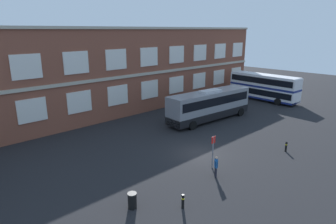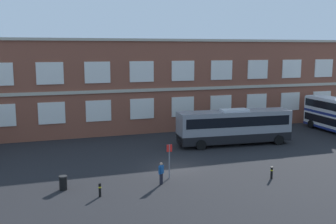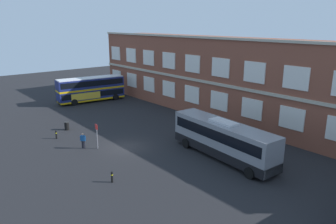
{
  "view_description": "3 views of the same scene",
  "coord_description": "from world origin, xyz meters",
  "px_view_note": "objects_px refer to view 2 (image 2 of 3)",
  "views": [
    {
      "loc": [
        -18.85,
        -15.69,
        10.81
      ],
      "look_at": [
        -1.33,
        2.75,
        3.59
      ],
      "focal_mm": 31.13,
      "sensor_mm": 36.0,
      "label": 1
    },
    {
      "loc": [
        -11.07,
        -30.89,
        10.0
      ],
      "look_at": [
        0.63,
        3.93,
        4.16
      ],
      "focal_mm": 42.66,
      "sensor_mm": 36.0,
      "label": 2
    },
    {
      "loc": [
        27.71,
        -17.14,
        12.9
      ],
      "look_at": [
        2.28,
        4.04,
        3.64
      ],
      "focal_mm": 34.33,
      "sensor_mm": 36.0,
      "label": 3
    }
  ],
  "objects_px": {
    "safety_bollard_west": "(272,173)",
    "safety_bollard_east": "(100,190)",
    "waiting_passenger": "(161,172)",
    "touring_coach": "(234,127)",
    "bus_stand_flag": "(169,158)",
    "station_litter_bin": "(63,183)"
  },
  "relations": [
    {
      "from": "safety_bollard_west",
      "to": "station_litter_bin",
      "type": "bearing_deg",
      "value": 170.41
    },
    {
      "from": "waiting_passenger",
      "to": "bus_stand_flag",
      "type": "bearing_deg",
      "value": 47.77
    },
    {
      "from": "waiting_passenger",
      "to": "safety_bollard_east",
      "type": "relative_size",
      "value": 1.79
    },
    {
      "from": "safety_bollard_east",
      "to": "waiting_passenger",
      "type": "bearing_deg",
      "value": 12.82
    },
    {
      "from": "safety_bollard_west",
      "to": "safety_bollard_east",
      "type": "height_order",
      "value": "same"
    },
    {
      "from": "touring_coach",
      "to": "safety_bollard_east",
      "type": "bearing_deg",
      "value": -146.24
    },
    {
      "from": "safety_bollard_east",
      "to": "safety_bollard_west",
      "type": "bearing_deg",
      "value": -1.81
    },
    {
      "from": "waiting_passenger",
      "to": "bus_stand_flag",
      "type": "relative_size",
      "value": 0.63
    },
    {
      "from": "station_litter_bin",
      "to": "safety_bollard_east",
      "type": "bearing_deg",
      "value": -44.14
    },
    {
      "from": "waiting_passenger",
      "to": "safety_bollard_west",
      "type": "height_order",
      "value": "waiting_passenger"
    },
    {
      "from": "bus_stand_flag",
      "to": "station_litter_bin",
      "type": "distance_m",
      "value": 8.1
    },
    {
      "from": "touring_coach",
      "to": "bus_stand_flag",
      "type": "relative_size",
      "value": 4.5
    },
    {
      "from": "waiting_passenger",
      "to": "safety_bollard_east",
      "type": "bearing_deg",
      "value": -167.18
    },
    {
      "from": "waiting_passenger",
      "to": "safety_bollard_west",
      "type": "xyz_separation_m",
      "value": [
        8.53,
        -1.5,
        -0.44
      ]
    },
    {
      "from": "touring_coach",
      "to": "safety_bollard_west",
      "type": "xyz_separation_m",
      "value": [
        -2.5,
        -10.95,
        -1.42
      ]
    },
    {
      "from": "safety_bollard_west",
      "to": "safety_bollard_east",
      "type": "bearing_deg",
      "value": 178.19
    },
    {
      "from": "waiting_passenger",
      "to": "safety_bollard_east",
      "type": "distance_m",
      "value": 4.87
    },
    {
      "from": "touring_coach",
      "to": "waiting_passenger",
      "type": "xyz_separation_m",
      "value": [
        -11.02,
        -9.45,
        -0.98
      ]
    },
    {
      "from": "touring_coach",
      "to": "waiting_passenger",
      "type": "bearing_deg",
      "value": -139.39
    },
    {
      "from": "touring_coach",
      "to": "waiting_passenger",
      "type": "height_order",
      "value": "touring_coach"
    },
    {
      "from": "bus_stand_flag",
      "to": "station_litter_bin",
      "type": "height_order",
      "value": "bus_stand_flag"
    },
    {
      "from": "waiting_passenger",
      "to": "safety_bollard_west",
      "type": "distance_m",
      "value": 8.67
    }
  ]
}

